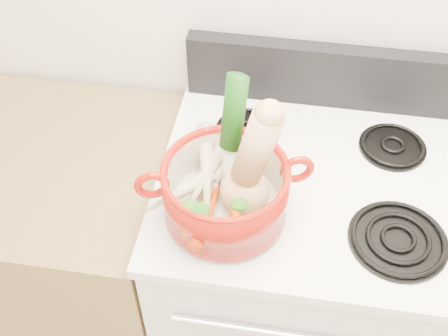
% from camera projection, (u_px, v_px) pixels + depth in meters
% --- Properties ---
extents(stove_body, '(0.76, 0.65, 0.92)m').
position_uv_depth(stove_body, '(297.00, 283.00, 1.75)').
color(stove_body, silver).
rests_on(stove_body, floor).
extents(cooktop, '(0.78, 0.67, 0.03)m').
position_uv_depth(cooktop, '(315.00, 183.00, 1.40)').
color(cooktop, white).
rests_on(cooktop, stove_body).
extents(control_backsplash, '(0.76, 0.05, 0.18)m').
position_uv_depth(control_backsplash, '(326.00, 75.00, 1.52)').
color(control_backsplash, black).
rests_on(control_backsplash, cooktop).
extents(burner_front_left, '(0.22, 0.22, 0.02)m').
position_uv_depth(burner_front_left, '(231.00, 217.00, 1.30)').
color(burner_front_left, black).
rests_on(burner_front_left, cooktop).
extents(burner_front_right, '(0.22, 0.22, 0.02)m').
position_uv_depth(burner_front_right, '(398.00, 239.00, 1.25)').
color(burner_front_right, black).
rests_on(burner_front_right, cooktop).
extents(burner_back_left, '(0.17, 0.17, 0.02)m').
position_uv_depth(burner_back_left, '(248.00, 129.00, 1.50)').
color(burner_back_left, black).
rests_on(burner_back_left, cooktop).
extents(burner_back_right, '(0.17, 0.17, 0.02)m').
position_uv_depth(burner_back_right, '(393.00, 146.00, 1.46)').
color(burner_back_right, black).
rests_on(burner_back_right, cooktop).
extents(dutch_oven, '(0.35, 0.35, 0.14)m').
position_uv_depth(dutch_oven, '(225.00, 191.00, 1.25)').
color(dutch_oven, '#9A130A').
rests_on(dutch_oven, burner_front_left).
extents(pot_handle_left, '(0.08, 0.04, 0.08)m').
position_uv_depth(pot_handle_left, '(152.00, 185.00, 1.20)').
color(pot_handle_left, '#9A130A').
rests_on(pot_handle_left, dutch_oven).
extents(pot_handle_right, '(0.08, 0.04, 0.08)m').
position_uv_depth(pot_handle_right, '(297.00, 169.00, 1.23)').
color(pot_handle_right, '#9A130A').
rests_on(pot_handle_right, dutch_oven).
extents(squash, '(0.19, 0.14, 0.30)m').
position_uv_depth(squash, '(246.00, 162.00, 1.17)').
color(squash, tan).
rests_on(squash, dutch_oven).
extents(leek, '(0.08, 0.12, 0.32)m').
position_uv_depth(leek, '(232.00, 139.00, 1.19)').
color(leek, silver).
rests_on(leek, dutch_oven).
extents(ginger, '(0.09, 0.07, 0.04)m').
position_uv_depth(ginger, '(242.00, 169.00, 1.32)').
color(ginger, '#D0B980').
rests_on(ginger, dutch_oven).
extents(parsnip_0, '(0.08, 0.23, 0.06)m').
position_uv_depth(parsnip_0, '(215.00, 176.00, 1.30)').
color(parsnip_0, beige).
rests_on(parsnip_0, dutch_oven).
extents(parsnip_1, '(0.16, 0.17, 0.06)m').
position_uv_depth(parsnip_1, '(202.00, 186.00, 1.28)').
color(parsnip_1, beige).
rests_on(parsnip_1, dutch_oven).
extents(parsnip_2, '(0.05, 0.19, 0.06)m').
position_uv_depth(parsnip_2, '(210.00, 170.00, 1.30)').
color(parsnip_2, beige).
rests_on(parsnip_2, dutch_oven).
extents(parsnip_3, '(0.16, 0.14, 0.05)m').
position_uv_depth(parsnip_3, '(180.00, 191.00, 1.25)').
color(parsnip_3, beige).
rests_on(parsnip_3, dutch_oven).
extents(parsnip_4, '(0.09, 0.21, 0.06)m').
position_uv_depth(parsnip_4, '(206.00, 175.00, 1.27)').
color(parsnip_4, beige).
rests_on(parsnip_4, dutch_oven).
extents(parsnip_5, '(0.09, 0.24, 0.07)m').
position_uv_depth(parsnip_5, '(207.00, 168.00, 1.28)').
color(parsnip_5, beige).
rests_on(parsnip_5, dutch_oven).
extents(carrot_0, '(0.06, 0.17, 0.05)m').
position_uv_depth(carrot_0, '(207.00, 217.00, 1.22)').
color(carrot_0, '#CC3A0A').
rests_on(carrot_0, dutch_oven).
extents(carrot_1, '(0.06, 0.15, 0.04)m').
position_uv_depth(carrot_1, '(200.00, 212.00, 1.23)').
color(carrot_1, '#D95B0A').
rests_on(carrot_1, dutch_oven).
extents(carrot_2, '(0.08, 0.16, 0.04)m').
position_uv_depth(carrot_2, '(233.00, 201.00, 1.25)').
color(carrot_2, '#CC4D0A').
rests_on(carrot_2, dutch_oven).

